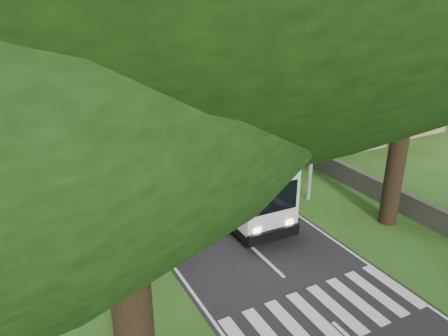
{
  "coord_description": "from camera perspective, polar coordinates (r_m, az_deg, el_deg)",
  "views": [
    {
      "loc": [
        -9.3,
        -11.7,
        11.09
      ],
      "look_at": [
        0.94,
        7.7,
        2.2
      ],
      "focal_mm": 35.0,
      "sensor_mm": 36.0,
      "label": 1
    }
  ],
  "objects": [
    {
      "name": "ground",
      "position": [
        18.61,
        8.83,
        -14.83
      ],
      "size": [
        140.0,
        140.0,
        0.0
      ],
      "primitive_type": "plane",
      "color": "#254413",
      "rests_on": "ground"
    },
    {
      "name": "road",
      "position": [
        39.44,
        -13.11,
        5.17
      ],
      "size": [
        8.0,
        120.0,
        0.04
      ],
      "primitive_type": "cube",
      "color": "black",
      "rests_on": "ground"
    },
    {
      "name": "crosswalk",
      "position": [
        17.42,
        12.89,
        -18.15
      ],
      "size": [
        8.0,
        3.0,
        0.01
      ],
      "primitive_type": "cube",
      "color": "silver",
      "rests_on": "ground"
    },
    {
      "name": "property_wall",
      "position": [
        41.46,
        -0.68,
        7.41
      ],
      "size": [
        0.35,
        50.0,
        1.2
      ],
      "primitive_type": "cube",
      "color": "#383533",
      "rests_on": "ground"
    },
    {
      "name": "church",
      "position": [
        43.37,
        11.62,
        13.44
      ],
      "size": [
        14.0,
        24.0,
        11.6
      ],
      "color": "tan",
      "rests_on": "ground"
    },
    {
      "name": "pole_near",
      "position": [
        24.08,
        11.6,
        4.93
      ],
      "size": [
        1.6,
        0.24,
        8.0
      ],
      "color": "gray",
      "rests_on": "ground"
    },
    {
      "name": "pole_mid",
      "position": [
        41.08,
        -6.46,
        12.25
      ],
      "size": [
        1.6,
        0.24,
        8.0
      ],
      "color": "gray",
      "rests_on": "ground"
    },
    {
      "name": "pole_far",
      "position": [
        59.96,
        -13.83,
        14.84
      ],
      "size": [
        1.6,
        0.24,
        8.0
      ],
      "color": "gray",
      "rests_on": "ground"
    },
    {
      "name": "tree_l_mida",
      "position": [
        23.74,
        -26.18,
        18.77
      ],
      "size": [
        12.76,
        12.76,
        13.46
      ],
      "color": "black",
      "rests_on": "ground"
    },
    {
      "name": "coach_bus",
      "position": [
        25.26,
        -1.46,
        1.18
      ],
      "size": [
        3.38,
        13.22,
        3.88
      ],
      "rotation": [
        0.0,
        0.0,
        -0.03
      ],
      "color": "white",
      "rests_on": "ground"
    },
    {
      "name": "distant_car_a",
      "position": [
        57.04,
        -20.12,
        10.23
      ],
      "size": [
        1.53,
        3.8,
        1.29
      ],
      "primitive_type": "imported",
      "rotation": [
        0.0,
        0.0,
        3.14
      ],
      "color": "#A5A6AA",
      "rests_on": "road"
    },
    {
      "name": "distant_car_b",
      "position": [
        60.77,
        -20.32,
        10.84
      ],
      "size": [
        1.45,
        3.86,
        1.26
      ],
      "primitive_type": "imported",
      "rotation": [
        0.0,
        0.0,
        -0.03
      ],
      "color": "navy",
      "rests_on": "road"
    },
    {
      "name": "distant_car_c",
      "position": [
        73.08,
        -19.68,
        12.69
      ],
      "size": [
        2.25,
        5.08,
        1.45
      ],
      "primitive_type": "imported",
      "rotation": [
        0.0,
        0.0,
        3.19
      ],
      "color": "maroon",
      "rests_on": "road"
    },
    {
      "name": "pedestrian",
      "position": [
        22.46,
        -17.38,
        -5.99
      ],
      "size": [
        0.54,
        0.73,
        1.82
      ],
      "primitive_type": "imported",
      "rotation": [
        0.0,
        0.0,
        1.74
      ],
      "color": "black",
      "rests_on": "ground"
    }
  ]
}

